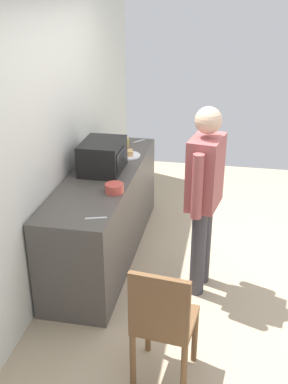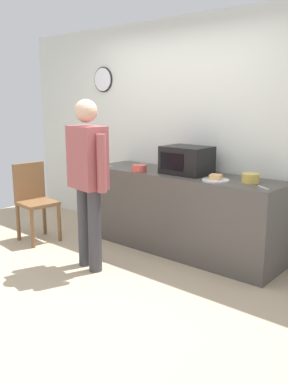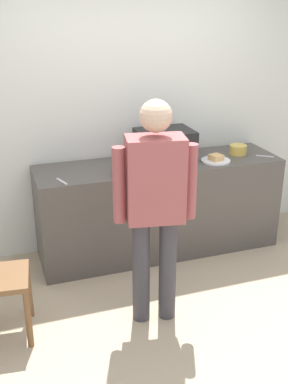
{
  "view_description": "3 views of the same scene",
  "coord_description": "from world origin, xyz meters",
  "px_view_note": "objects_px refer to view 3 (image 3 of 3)",
  "views": [
    {
      "loc": [
        -3.78,
        0.05,
        2.58
      ],
      "look_at": [
        -0.09,
        0.75,
        0.88
      ],
      "focal_mm": 43.57,
      "sensor_mm": 36.0,
      "label": 1
    },
    {
      "loc": [
        2.84,
        -2.44,
        1.68
      ],
      "look_at": [
        0.08,
        0.78,
        0.74
      ],
      "focal_mm": 38.73,
      "sensor_mm": 36.0,
      "label": 2
    },
    {
      "loc": [
        -1.22,
        -2.64,
        2.28
      ],
      "look_at": [
        -0.11,
        0.64,
        0.87
      ],
      "focal_mm": 44.3,
      "sensor_mm": 36.0,
      "label": 3
    }
  ],
  "objects_px": {
    "cereal_bowl": "(238,150)",
    "spoon_utensil": "(62,181)",
    "microwave": "(165,146)",
    "fork_utensil": "(265,156)",
    "sandwich_plate": "(216,159)",
    "salad_bowl": "(122,171)",
    "person_standing": "(155,199)"
  },
  "relations": [
    {
      "from": "cereal_bowl",
      "to": "spoon_utensil",
      "type": "relative_size",
      "value": 0.97
    },
    {
      "from": "microwave",
      "to": "fork_utensil",
      "type": "distance_m",
      "value": 0.99
    },
    {
      "from": "fork_utensil",
      "to": "microwave",
      "type": "bearing_deg",
      "value": 170.52
    },
    {
      "from": "microwave",
      "to": "fork_utensil",
      "type": "bearing_deg",
      "value": -9.48
    },
    {
      "from": "salad_bowl",
      "to": "person_standing",
      "type": "relative_size",
      "value": 0.1
    },
    {
      "from": "cereal_bowl",
      "to": "fork_utensil",
      "type": "xyz_separation_m",
      "value": [
        0.21,
        -0.15,
        -0.04
      ]
    },
    {
      "from": "cereal_bowl",
      "to": "person_standing",
      "type": "height_order",
      "value": "person_standing"
    },
    {
      "from": "spoon_utensil",
      "to": "salad_bowl",
      "type": "bearing_deg",
      "value": -2.21
    },
    {
      "from": "microwave",
      "to": "cereal_bowl",
      "type": "relative_size",
      "value": 3.03
    },
    {
      "from": "salad_bowl",
      "to": "spoon_utensil",
      "type": "height_order",
      "value": "salad_bowl"
    },
    {
      "from": "fork_utensil",
      "to": "person_standing",
      "type": "relative_size",
      "value": 0.1
    },
    {
      "from": "person_standing",
      "to": "spoon_utensil",
      "type": "bearing_deg",
      "value": 123.25
    },
    {
      "from": "sandwich_plate",
      "to": "salad_bowl",
      "type": "xyz_separation_m",
      "value": [
        -0.93,
        -0.09,
        0.02
      ]
    },
    {
      "from": "salad_bowl",
      "to": "cereal_bowl",
      "type": "distance_m",
      "value": 1.26
    },
    {
      "from": "spoon_utensil",
      "to": "person_standing",
      "type": "relative_size",
      "value": 0.1
    },
    {
      "from": "sandwich_plate",
      "to": "salad_bowl",
      "type": "height_order",
      "value": "salad_bowl"
    },
    {
      "from": "salad_bowl",
      "to": "cereal_bowl",
      "type": "bearing_deg",
      "value": 10.46
    },
    {
      "from": "microwave",
      "to": "cereal_bowl",
      "type": "distance_m",
      "value": 0.77
    },
    {
      "from": "microwave",
      "to": "salad_bowl",
      "type": "height_order",
      "value": "microwave"
    },
    {
      "from": "microwave",
      "to": "cereal_bowl",
      "type": "xyz_separation_m",
      "value": [
        0.76,
        -0.01,
        -0.1
      ]
    },
    {
      "from": "sandwich_plate",
      "to": "person_standing",
      "type": "bearing_deg",
      "value": -136.38
    },
    {
      "from": "sandwich_plate",
      "to": "person_standing",
      "type": "distance_m",
      "value": 1.27
    },
    {
      "from": "salad_bowl",
      "to": "person_standing",
      "type": "xyz_separation_m",
      "value": [
        0.01,
        -0.78,
        0.05
      ]
    },
    {
      "from": "sandwich_plate",
      "to": "spoon_utensil",
      "type": "relative_size",
      "value": 1.59
    },
    {
      "from": "sandwich_plate",
      "to": "salad_bowl",
      "type": "bearing_deg",
      "value": -174.32
    },
    {
      "from": "sandwich_plate",
      "to": "fork_utensil",
      "type": "xyz_separation_m",
      "value": [
        0.51,
        -0.02,
        -0.02
      ]
    },
    {
      "from": "cereal_bowl",
      "to": "fork_utensil",
      "type": "relative_size",
      "value": 0.97
    },
    {
      "from": "person_standing",
      "to": "fork_utensil",
      "type": "bearing_deg",
      "value": 30.89
    },
    {
      "from": "sandwich_plate",
      "to": "cereal_bowl",
      "type": "relative_size",
      "value": 1.64
    },
    {
      "from": "cereal_bowl",
      "to": "fork_utensil",
      "type": "bearing_deg",
      "value": -36.87
    },
    {
      "from": "sandwich_plate",
      "to": "cereal_bowl",
      "type": "height_order",
      "value": "cereal_bowl"
    },
    {
      "from": "microwave",
      "to": "sandwich_plate",
      "type": "distance_m",
      "value": 0.49
    }
  ]
}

